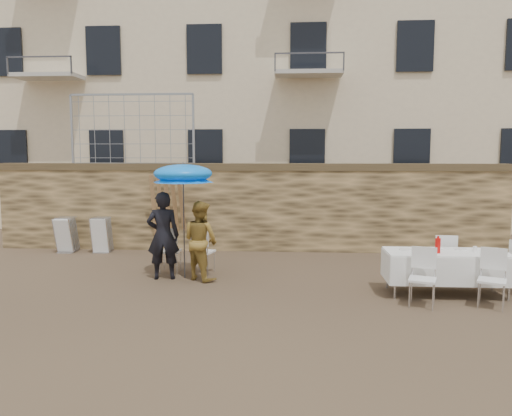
# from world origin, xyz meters

# --- Properties ---
(ground) EXTENTS (80.00, 80.00, 0.00)m
(ground) POSITION_xyz_m (0.00, 0.00, 0.00)
(ground) COLOR brown
(ground) RESTS_ON ground
(stone_wall) EXTENTS (13.00, 0.50, 2.20)m
(stone_wall) POSITION_xyz_m (0.00, 5.00, 1.10)
(stone_wall) COLOR olive
(stone_wall) RESTS_ON ground
(apartment_building) EXTENTS (20.00, 8.00, 15.00)m
(apartment_building) POSITION_xyz_m (0.00, 12.00, 7.50)
(apartment_building) COLOR beige
(apartment_building) RESTS_ON ground
(chain_link_fence) EXTENTS (3.20, 0.06, 1.80)m
(chain_link_fence) POSITION_xyz_m (-3.00, 5.00, 3.10)
(chain_link_fence) COLOR gray
(chain_link_fence) RESTS_ON stone_wall
(man_suit) EXTENTS (0.70, 0.52, 1.75)m
(man_suit) POSITION_xyz_m (-1.42, 1.86, 0.88)
(man_suit) COLOR black
(man_suit) RESTS_ON ground
(woman_dress) EXTENTS (0.97, 0.93, 1.57)m
(woman_dress) POSITION_xyz_m (-0.67, 1.86, 0.78)
(woman_dress) COLOR gold
(woman_dress) RESTS_ON ground
(umbrella) EXTENTS (1.21, 1.21, 2.15)m
(umbrella) POSITION_xyz_m (-1.02, 1.96, 2.03)
(umbrella) COLOR #3F3F44
(umbrella) RESTS_ON ground
(couple_chair_left) EXTENTS (0.48, 0.48, 0.96)m
(couple_chair_left) POSITION_xyz_m (-1.42, 2.41, 0.48)
(couple_chair_left) COLOR white
(couple_chair_left) RESTS_ON ground
(couple_chair_right) EXTENTS (0.59, 0.59, 0.96)m
(couple_chair_right) POSITION_xyz_m (-0.72, 2.41, 0.48)
(couple_chair_right) COLOR white
(couple_chair_right) RESTS_ON ground
(banquet_table) EXTENTS (2.10, 0.85, 0.78)m
(banquet_table) POSITION_xyz_m (3.85, 1.10, 0.73)
(banquet_table) COLOR white
(banquet_table) RESTS_ON ground
(soda_bottle) EXTENTS (0.09, 0.09, 0.26)m
(soda_bottle) POSITION_xyz_m (3.65, 0.95, 0.91)
(soda_bottle) COLOR red
(soda_bottle) RESTS_ON banquet_table
(table_chair_front_left) EXTENTS (0.61, 0.61, 0.96)m
(table_chair_front_left) POSITION_xyz_m (3.25, 0.35, 0.48)
(table_chair_front_left) COLOR white
(table_chair_front_left) RESTS_ON ground
(table_chair_front_right) EXTENTS (0.64, 0.64, 0.96)m
(table_chair_front_right) POSITION_xyz_m (4.35, 0.35, 0.48)
(table_chair_front_right) COLOR white
(table_chair_front_right) RESTS_ON ground
(table_chair_back) EXTENTS (0.52, 0.52, 0.96)m
(table_chair_back) POSITION_xyz_m (4.05, 1.90, 0.48)
(table_chair_back) COLOR white
(table_chair_back) RESTS_ON ground
(chair_stack_left) EXTENTS (0.46, 0.55, 0.92)m
(chair_stack_left) POSITION_xyz_m (-4.55, 4.51, 0.46)
(chair_stack_left) COLOR white
(chair_stack_left) RESTS_ON ground
(chair_stack_right) EXTENTS (0.46, 0.47, 0.92)m
(chair_stack_right) POSITION_xyz_m (-3.65, 4.51, 0.46)
(chair_stack_right) COLOR white
(chair_stack_right) RESTS_ON ground
(wood_planks) EXTENTS (0.70, 0.20, 2.00)m
(wood_planks) POSITION_xyz_m (-2.05, 4.58, 1.00)
(wood_planks) COLOR #A37749
(wood_planks) RESTS_ON ground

